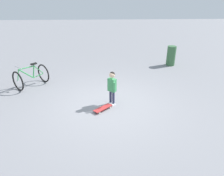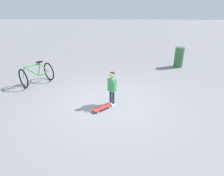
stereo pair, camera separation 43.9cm
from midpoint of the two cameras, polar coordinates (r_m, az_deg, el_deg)
ground_plane at (r=6.26m, az=0.90°, el=-4.66°), size 50.00×50.00×0.00m
child_person at (r=5.98m, az=2.09°, el=0.89°), size 0.38×0.28×1.06m
skateboard at (r=5.96m, az=-0.69°, el=-5.63°), size 0.56×0.58×0.07m
bicycle_mid at (r=8.03m, az=-19.06°, el=3.68°), size 1.27×1.24×0.85m
trash_bin at (r=10.08m, az=19.58°, el=8.20°), size 0.41×0.41×0.92m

